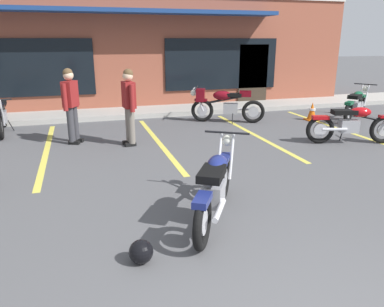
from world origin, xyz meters
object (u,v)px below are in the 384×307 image
at_px(motorcycle_blue_standard, 356,104).
at_px(motorcycle_red_sportbike, 224,104).
at_px(motorcycle_black_cruiser, 354,123).
at_px(person_in_black_shirt, 129,103).
at_px(person_in_shorts_foreground, 71,102).
at_px(traffic_cone, 312,111).
at_px(motorcycle_green_cafe_racer, 1,115).
at_px(helmet_on_pavement, 141,252).
at_px(motorcycle_foreground_classic, 215,186).

bearing_deg(motorcycle_blue_standard, motorcycle_red_sportbike, 167.30).
distance_m(motorcycle_black_cruiser, person_in_black_shirt, 5.02).
bearing_deg(motorcycle_red_sportbike, person_in_black_shirt, -150.09).
distance_m(person_in_black_shirt, person_in_shorts_foreground, 1.32).
height_order(motorcycle_black_cruiser, person_in_black_shirt, person_in_black_shirt).
bearing_deg(motorcycle_black_cruiser, person_in_shorts_foreground, 162.91).
bearing_deg(traffic_cone, person_in_shorts_foreground, -174.73).
bearing_deg(motorcycle_green_cafe_racer, traffic_cone, -6.27).
xyz_separation_m(motorcycle_blue_standard, person_in_shorts_foreground, (-7.86, -0.27, 0.49)).
height_order(motorcycle_red_sportbike, traffic_cone, motorcycle_red_sportbike).
xyz_separation_m(helmet_on_pavement, traffic_cone, (5.97, 5.79, 0.13)).
xyz_separation_m(motorcycle_black_cruiser, person_in_black_shirt, (-4.82, 1.33, 0.49)).
height_order(motorcycle_blue_standard, motorcycle_green_cafe_racer, same).
height_order(motorcycle_foreground_classic, person_in_black_shirt, person_in_black_shirt).
xyz_separation_m(motorcycle_red_sportbike, person_in_shorts_foreground, (-4.07, -1.12, 0.42)).
height_order(motorcycle_black_cruiser, person_in_shorts_foreground, person_in_shorts_foreground).
height_order(person_in_shorts_foreground, helmet_on_pavement, person_in_shorts_foreground).
bearing_deg(person_in_shorts_foreground, traffic_cone, 5.27).
distance_m(motorcycle_black_cruiser, traffic_cone, 2.55).
distance_m(motorcycle_foreground_classic, motorcycle_black_cruiser, 5.00).
xyz_separation_m(motorcycle_green_cafe_racer, helmet_on_pavement, (2.39, -6.70, -0.33)).
relative_size(motorcycle_foreground_classic, traffic_cone, 3.53).
distance_m(motorcycle_green_cafe_racer, person_in_black_shirt, 3.62).
relative_size(motorcycle_red_sportbike, motorcycle_blue_standard, 1.09).
relative_size(motorcycle_black_cruiser, helmet_on_pavement, 7.91).
distance_m(helmet_on_pavement, traffic_cone, 8.31).
xyz_separation_m(motorcycle_red_sportbike, motorcycle_black_cruiser, (1.96, -2.97, -0.07)).
height_order(motorcycle_foreground_classic, motorcycle_blue_standard, same).
distance_m(motorcycle_black_cruiser, helmet_on_pavement, 6.31).
relative_size(motorcycle_blue_standard, helmet_on_pavement, 6.93).
xyz_separation_m(motorcycle_black_cruiser, traffic_cone, (0.61, 2.47, -0.20)).
bearing_deg(motorcycle_blue_standard, motorcycle_green_cafe_racer, 172.49).
xyz_separation_m(person_in_black_shirt, traffic_cone, (5.43, 1.14, -0.69)).
bearing_deg(motorcycle_red_sportbike, motorcycle_blue_standard, -12.70).
xyz_separation_m(person_in_black_shirt, person_in_shorts_foreground, (-1.21, 0.53, 0.00)).
height_order(motorcycle_foreground_classic, helmet_on_pavement, motorcycle_foreground_classic).
bearing_deg(helmet_on_pavement, person_in_black_shirt, 83.35).
height_order(motorcycle_foreground_classic, motorcycle_black_cruiser, same).
bearing_deg(person_in_shorts_foreground, motorcycle_red_sportbike, 15.36).
height_order(motorcycle_black_cruiser, helmet_on_pavement, motorcycle_black_cruiser).
height_order(motorcycle_black_cruiser, traffic_cone, motorcycle_black_cruiser).
distance_m(motorcycle_foreground_classic, traffic_cone, 7.03).
xyz_separation_m(motorcycle_foreground_classic, helmet_on_pavement, (-1.09, -0.72, -0.33)).
bearing_deg(person_in_black_shirt, helmet_on_pavement, -96.65).
bearing_deg(person_in_shorts_foreground, person_in_black_shirt, -23.54).
relative_size(motorcycle_black_cruiser, traffic_cone, 3.88).
bearing_deg(helmet_on_pavement, person_in_shorts_foreground, 97.38).
relative_size(person_in_shorts_foreground, traffic_cone, 3.16).
bearing_deg(motorcycle_black_cruiser, motorcycle_green_cafe_racer, 156.41).
bearing_deg(motorcycle_foreground_classic, person_in_shorts_foreground, 111.60).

